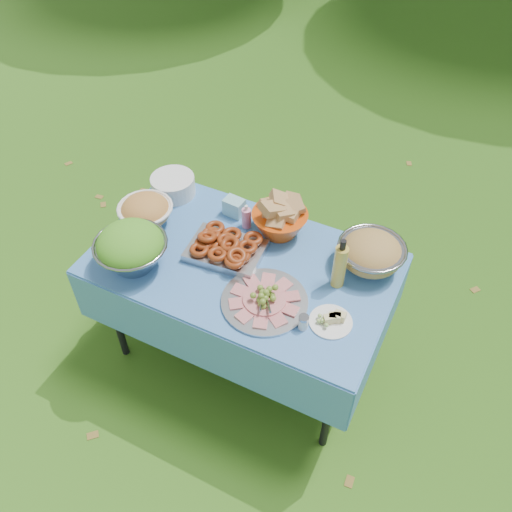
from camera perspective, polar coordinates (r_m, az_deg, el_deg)
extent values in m
plane|color=#17370A|center=(3.24, -1.20, -9.94)|extent=(80.00, 80.00, 0.00)
cube|color=#7AC7EB|center=(2.93, -1.31, -5.77)|extent=(1.46, 0.86, 0.76)
cylinder|color=white|center=(3.03, -8.72, 7.36)|extent=(0.31, 0.31, 0.11)
cube|color=#8ACAD3|center=(2.87, -2.32, 5.18)|extent=(0.11, 0.08, 0.09)
cylinder|color=pink|center=(2.78, -1.02, 4.21)|extent=(0.05, 0.05, 0.14)
cube|color=#ACACB1|center=(2.66, -3.21, 0.89)|extent=(0.39, 0.29, 0.09)
cylinder|color=#B7BABE|center=(2.44, 0.91, -4.22)|extent=(0.41, 0.41, 0.09)
cylinder|color=gold|center=(2.47, 8.84, -0.74)|extent=(0.08, 0.08, 0.28)
cylinder|color=white|center=(2.41, 7.92, -6.55)|extent=(0.23, 0.23, 0.05)
cylinder|color=silver|center=(2.37, 5.02, -6.95)|extent=(0.06, 0.06, 0.07)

